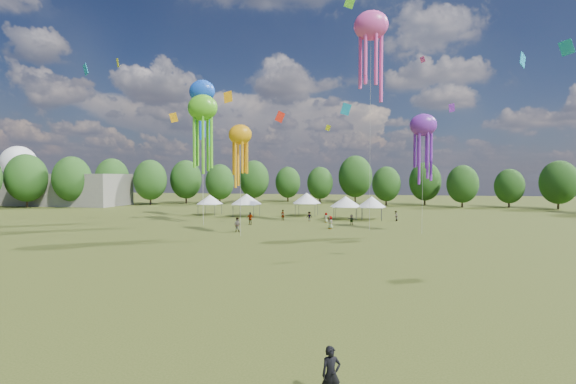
# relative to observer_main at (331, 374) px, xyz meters

# --- Properties ---
(ground) EXTENTS (300.00, 300.00, 0.00)m
(ground) POSITION_rel_observer_main_xyz_m (-8.19, 2.53, -0.88)
(ground) COLOR #384416
(ground) RESTS_ON ground
(observer_main) EXTENTS (0.76, 0.66, 1.76)m
(observer_main) POSITION_rel_observer_main_xyz_m (0.00, 0.00, 0.00)
(observer_main) COLOR black
(observer_main) RESTS_ON ground
(spectator_near) EXTENTS (0.99, 0.81, 1.91)m
(spectator_near) POSITION_rel_observer_main_xyz_m (-15.89, 36.32, 0.08)
(spectator_near) COLOR gray
(spectator_near) RESTS_ON ground
(spectators_far) EXTENTS (22.80, 13.02, 1.90)m
(spectators_far) POSITION_rel_observer_main_xyz_m (-6.19, 48.13, -0.04)
(spectators_far) COLOR gray
(spectators_far) RESTS_ON ground
(festival_tents) EXTENTS (34.82, 9.61, 4.31)m
(festival_tents) POSITION_rel_observer_main_xyz_m (-12.65, 56.81, 2.24)
(festival_tents) COLOR #47474C
(festival_tents) RESTS_ON ground
(show_kites) EXTENTS (38.09, 19.20, 29.24)m
(show_kites) POSITION_rel_observer_main_xyz_m (-13.46, 43.19, 17.46)
(show_kites) COLOR #59CA21
(show_kites) RESTS_ON ground
(small_kites) EXTENTS (68.96, 55.65, 44.25)m
(small_kites) POSITION_rel_observer_main_xyz_m (-8.99, 44.22, 29.57)
(small_kites) COLOR #59CA21
(small_kites) RESTS_ON ground
(treeline) EXTENTS (201.57, 95.24, 13.43)m
(treeline) POSITION_rel_observer_main_xyz_m (-12.06, 65.04, 5.67)
(treeline) COLOR #38281C
(treeline) RESTS_ON ground
(hangar) EXTENTS (40.00, 12.00, 8.00)m
(hangar) POSITION_rel_observer_main_xyz_m (-80.19, 74.53, 3.12)
(hangar) COLOR gray
(hangar) RESTS_ON ground
(radome) EXTENTS (9.00, 9.00, 16.00)m
(radome) POSITION_rel_observer_main_xyz_m (-96.19, 80.53, 9.11)
(radome) COLOR white
(radome) RESTS_ON ground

